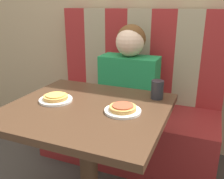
{
  "coord_description": "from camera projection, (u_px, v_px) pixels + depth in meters",
  "views": [
    {
      "loc": [
        0.57,
        -1.04,
        1.2
      ],
      "look_at": [
        0.0,
        0.34,
        0.69
      ],
      "focal_mm": 40.0,
      "sensor_mm": 36.0,
      "label": 1
    }
  ],
  "objects": [
    {
      "name": "booth_seat",
      "position": [
        128.0,
        132.0,
        2.02
      ],
      "size": [
        1.35,
        0.56,
        0.43
      ],
      "color": "maroon",
      "rests_on": "ground_plane"
    },
    {
      "name": "booth_backrest",
      "position": [
        139.0,
        56.0,
        2.05
      ],
      "size": [
        1.35,
        0.07,
        0.74
      ],
      "color": "maroon",
      "rests_on": "booth_seat"
    },
    {
      "name": "dining_table",
      "position": [
        87.0,
        125.0,
        1.31
      ],
      "size": [
        0.8,
        0.73,
        0.71
      ],
      "color": "#422B1C",
      "rests_on": "ground_plane"
    },
    {
      "name": "person",
      "position": [
        130.0,
        69.0,
        1.85
      ],
      "size": [
        0.43,
        0.23,
        0.64
      ],
      "color": "#1E8447",
      "rests_on": "booth_seat"
    },
    {
      "name": "plate_left",
      "position": [
        56.0,
        100.0,
        1.35
      ],
      "size": [
        0.18,
        0.18,
        0.01
      ],
      "color": "white",
      "rests_on": "dining_table"
    },
    {
      "name": "plate_right",
      "position": [
        123.0,
        111.0,
        1.21
      ],
      "size": [
        0.18,
        0.18,
        0.01
      ],
      "color": "white",
      "rests_on": "dining_table"
    },
    {
      "name": "pizza_left",
      "position": [
        56.0,
        97.0,
        1.34
      ],
      "size": [
        0.13,
        0.13,
        0.03
      ],
      "color": "#C68E47",
      "rests_on": "plate_left"
    },
    {
      "name": "pizza_right",
      "position": [
        123.0,
        108.0,
        1.2
      ],
      "size": [
        0.13,
        0.13,
        0.03
      ],
      "color": "#C68E47",
      "rests_on": "plate_right"
    },
    {
      "name": "drinking_cup",
      "position": [
        157.0,
        90.0,
        1.37
      ],
      "size": [
        0.07,
        0.07,
        0.1
      ],
      "color": "#232328",
      "rests_on": "dining_table"
    }
  ]
}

